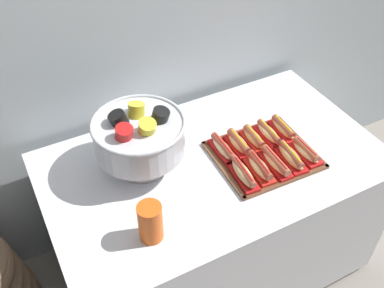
# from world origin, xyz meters

# --- Properties ---
(ground_plane) EXTENTS (10.00, 10.00, 0.00)m
(ground_plane) POSITION_xyz_m (0.00, 0.00, 0.00)
(ground_plane) COLOR gray
(buffet_table) EXTENTS (1.41, 0.83, 0.75)m
(buffet_table) POSITION_xyz_m (0.00, 0.00, 0.39)
(buffet_table) COLOR silver
(buffet_table) RESTS_ON ground_plane
(serving_tray) EXTENTS (0.42, 0.37, 0.01)m
(serving_tray) POSITION_xyz_m (0.20, -0.07, 0.75)
(serving_tray) COLOR brown
(serving_tray) RESTS_ON buffet_table
(hot_dog_0) EXTENTS (0.08, 0.18, 0.06)m
(hot_dog_0) POSITION_xyz_m (0.04, -0.15, 0.78)
(hot_dog_0) COLOR #B21414
(hot_dog_0) RESTS_ON serving_tray
(hot_dog_1) EXTENTS (0.08, 0.17, 0.06)m
(hot_dog_1) POSITION_xyz_m (0.12, -0.15, 0.79)
(hot_dog_1) COLOR red
(hot_dog_1) RESTS_ON serving_tray
(hot_dog_2) EXTENTS (0.07, 0.18, 0.06)m
(hot_dog_2) POSITION_xyz_m (0.19, -0.15, 0.78)
(hot_dog_2) COLOR #B21414
(hot_dog_2) RESTS_ON serving_tray
(hot_dog_3) EXTENTS (0.08, 0.19, 0.06)m
(hot_dog_3) POSITION_xyz_m (0.27, -0.16, 0.78)
(hot_dog_3) COLOR #B21414
(hot_dog_3) RESTS_ON serving_tray
(hot_dog_4) EXTENTS (0.07, 0.16, 0.06)m
(hot_dog_4) POSITION_xyz_m (0.34, -0.16, 0.78)
(hot_dog_4) COLOR red
(hot_dog_4) RESTS_ON serving_tray
(hot_dog_5) EXTENTS (0.06, 0.17, 0.06)m
(hot_dog_5) POSITION_xyz_m (0.05, 0.02, 0.78)
(hot_dog_5) COLOR red
(hot_dog_5) RESTS_ON serving_tray
(hot_dog_6) EXTENTS (0.07, 0.16, 0.06)m
(hot_dog_6) POSITION_xyz_m (0.12, 0.01, 0.78)
(hot_dog_6) COLOR #B21414
(hot_dog_6) RESTS_ON serving_tray
(hot_dog_7) EXTENTS (0.07, 0.16, 0.06)m
(hot_dog_7) POSITION_xyz_m (0.20, 0.01, 0.78)
(hot_dog_7) COLOR red
(hot_dog_7) RESTS_ON serving_tray
(hot_dog_8) EXTENTS (0.07, 0.16, 0.06)m
(hot_dog_8) POSITION_xyz_m (0.27, 0.01, 0.78)
(hot_dog_8) COLOR red
(hot_dog_8) RESTS_ON serving_tray
(hot_dog_9) EXTENTS (0.07, 0.17, 0.06)m
(hot_dog_9) POSITION_xyz_m (0.35, 0.01, 0.78)
(hot_dog_9) COLOR red
(hot_dog_9) RESTS_ON serving_tray
(punch_bowl) EXTENTS (0.37, 0.37, 0.28)m
(punch_bowl) POSITION_xyz_m (-0.28, 0.11, 0.91)
(punch_bowl) COLOR silver
(punch_bowl) RESTS_ON buffet_table
(cup_stack) EXTENTS (0.09, 0.09, 0.16)m
(cup_stack) POSITION_xyz_m (-0.39, -0.23, 0.83)
(cup_stack) COLOR #EA5B19
(cup_stack) RESTS_ON buffet_table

